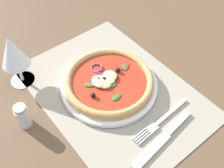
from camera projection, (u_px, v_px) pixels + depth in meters
The scene contains 8 objects.
ground_plane at pixel (113, 94), 72.81cm from camera, with size 190.00×140.00×2.40cm, color brown.
placemat at pixel (113, 91), 71.74cm from camera, with size 48.49×34.40×0.40cm, color gray.
plate at pixel (108, 86), 71.89cm from camera, with size 25.34×25.34×1.21cm, color white.
pizza at pixel (108, 81), 70.61cm from camera, with size 23.17×23.17×2.68cm.
fork at pixel (159, 122), 65.11cm from camera, with size 2.53×18.06×0.44cm.
knife at pixel (163, 139), 62.15cm from camera, with size 3.89×20.06×0.62cm.
wine_glass at pixel (13, 53), 66.75cm from camera, with size 7.20×7.20×14.90cm.
pepper_shaker at pixel (23, 116), 63.11cm from camera, with size 3.20×3.20×6.70cm.
Camera 1 is at (-34.80, 28.33, 56.20)cm, focal length 44.08 mm.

